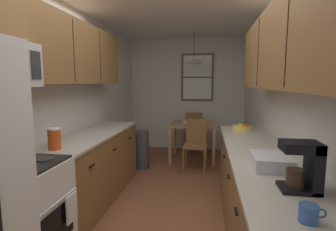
{
  "coord_description": "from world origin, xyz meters",
  "views": [
    {
      "loc": [
        0.49,
        -2.31,
        1.56
      ],
      "look_at": [
        -0.08,
        1.31,
        1.08
      ],
      "focal_mm": 27.31,
      "sensor_mm": 36.0,
      "label": 1
    }
  ],
  "objects_px": {
    "dining_table": "(193,129)",
    "fruit_bowl": "(242,128)",
    "storage_canister": "(54,139)",
    "dining_chair_near": "(196,142)",
    "table_serving_bowl": "(188,122)",
    "stove_range": "(21,217)",
    "dish_rack": "(271,162)",
    "coffee_maker": "(305,165)",
    "mug_spare": "(309,213)",
    "dining_chair_far": "(194,130)",
    "trash_bin": "(141,150)"
  },
  "relations": [
    {
      "from": "dining_chair_near",
      "to": "coffee_maker",
      "type": "distance_m",
      "value": 3.02
    },
    {
      "from": "storage_canister",
      "to": "mug_spare",
      "type": "xyz_separation_m",
      "value": [
        1.97,
        -1.03,
        -0.06
      ]
    },
    {
      "from": "storage_canister",
      "to": "table_serving_bowl",
      "type": "distance_m",
      "value": 3.02
    },
    {
      "from": "mug_spare",
      "to": "dish_rack",
      "type": "bearing_deg",
      "value": 89.45
    },
    {
      "from": "coffee_maker",
      "to": "mug_spare",
      "type": "bearing_deg",
      "value": -105.69
    },
    {
      "from": "storage_canister",
      "to": "fruit_bowl",
      "type": "distance_m",
      "value": 2.37
    },
    {
      "from": "dining_chair_near",
      "to": "fruit_bowl",
      "type": "relative_size",
      "value": 3.41
    },
    {
      "from": "stove_range",
      "to": "dining_table",
      "type": "height_order",
      "value": "stove_range"
    },
    {
      "from": "stove_range",
      "to": "dining_chair_near",
      "type": "bearing_deg",
      "value": 64.77
    },
    {
      "from": "dish_rack",
      "to": "table_serving_bowl",
      "type": "bearing_deg",
      "value": 106.05
    },
    {
      "from": "dining_chair_far",
      "to": "dining_chair_near",
      "type": "bearing_deg",
      "value": -85.87
    },
    {
      "from": "stove_range",
      "to": "storage_canister",
      "type": "distance_m",
      "value": 0.75
    },
    {
      "from": "coffee_maker",
      "to": "trash_bin",
      "type": "bearing_deg",
      "value": 122.27
    },
    {
      "from": "dining_table",
      "to": "dish_rack",
      "type": "distance_m",
      "value": 3.17
    },
    {
      "from": "storage_canister",
      "to": "trash_bin",
      "type": "bearing_deg",
      "value": 82.06
    },
    {
      "from": "dining_chair_near",
      "to": "coffee_maker",
      "type": "height_order",
      "value": "coffee_maker"
    },
    {
      "from": "fruit_bowl",
      "to": "table_serving_bowl",
      "type": "relative_size",
      "value": 1.27
    },
    {
      "from": "dining_chair_near",
      "to": "table_serving_bowl",
      "type": "relative_size",
      "value": 4.34
    },
    {
      "from": "dining_table",
      "to": "dining_chair_far",
      "type": "xyz_separation_m",
      "value": [
        -0.01,
        0.62,
        -0.12
      ]
    },
    {
      "from": "storage_canister",
      "to": "mug_spare",
      "type": "height_order",
      "value": "storage_canister"
    },
    {
      "from": "dining_table",
      "to": "table_serving_bowl",
      "type": "height_order",
      "value": "table_serving_bowl"
    },
    {
      "from": "dining_chair_near",
      "to": "trash_bin",
      "type": "bearing_deg",
      "value": -177.36
    },
    {
      "from": "dining_table",
      "to": "table_serving_bowl",
      "type": "bearing_deg",
      "value": -173.24
    },
    {
      "from": "coffee_maker",
      "to": "table_serving_bowl",
      "type": "bearing_deg",
      "value": 105.73
    },
    {
      "from": "dish_rack",
      "to": "mug_spare",
      "type": "bearing_deg",
      "value": -90.55
    },
    {
      "from": "storage_canister",
      "to": "dining_table",
      "type": "bearing_deg",
      "value": 66.85
    },
    {
      "from": "stove_range",
      "to": "table_serving_bowl",
      "type": "xyz_separation_m",
      "value": [
        1.09,
        3.32,
        0.3
      ]
    },
    {
      "from": "stove_range",
      "to": "dining_chair_far",
      "type": "distance_m",
      "value": 4.12
    },
    {
      "from": "dining_table",
      "to": "trash_bin",
      "type": "bearing_deg",
      "value": -143.78
    },
    {
      "from": "dining_chair_far",
      "to": "mug_spare",
      "type": "xyz_separation_m",
      "value": [
        0.77,
        -4.46,
        0.44
      ]
    },
    {
      "from": "dining_table",
      "to": "fruit_bowl",
      "type": "bearing_deg",
      "value": -62.9
    },
    {
      "from": "dining_chair_near",
      "to": "fruit_bowl",
      "type": "height_order",
      "value": "fruit_bowl"
    },
    {
      "from": "storage_canister",
      "to": "mug_spare",
      "type": "bearing_deg",
      "value": -27.69
    },
    {
      "from": "storage_canister",
      "to": "coffee_maker",
      "type": "relative_size",
      "value": 0.7
    },
    {
      "from": "dining_chair_far",
      "to": "trash_bin",
      "type": "distance_m",
      "value": 1.57
    },
    {
      "from": "trash_bin",
      "to": "dish_rack",
      "type": "distance_m",
      "value": 2.99
    },
    {
      "from": "dish_rack",
      "to": "fruit_bowl",
      "type": "bearing_deg",
      "value": 90.63
    },
    {
      "from": "storage_canister",
      "to": "mug_spare",
      "type": "relative_size",
      "value": 1.7
    },
    {
      "from": "table_serving_bowl",
      "to": "coffee_maker",
      "type": "bearing_deg",
      "value": -74.27
    },
    {
      "from": "dining_table",
      "to": "coffee_maker",
      "type": "height_order",
      "value": "coffee_maker"
    },
    {
      "from": "coffee_maker",
      "to": "dish_rack",
      "type": "bearing_deg",
      "value": 103.37
    },
    {
      "from": "dining_table",
      "to": "storage_canister",
      "type": "xyz_separation_m",
      "value": [
        -1.2,
        -2.81,
        0.39
      ]
    },
    {
      "from": "dining_chair_far",
      "to": "stove_range",
      "type": "bearing_deg",
      "value": -106.8
    },
    {
      "from": "mug_spare",
      "to": "storage_canister",
      "type": "bearing_deg",
      "value": 152.31
    },
    {
      "from": "mug_spare",
      "to": "dish_rack",
      "type": "distance_m",
      "value": 0.79
    },
    {
      "from": "mug_spare",
      "to": "dining_chair_far",
      "type": "bearing_deg",
      "value": 99.82
    },
    {
      "from": "stove_range",
      "to": "dining_table",
      "type": "relative_size",
      "value": 1.26
    },
    {
      "from": "stove_range",
      "to": "trash_bin",
      "type": "relative_size",
      "value": 1.62
    },
    {
      "from": "fruit_bowl",
      "to": "table_serving_bowl",
      "type": "distance_m",
      "value": 1.71
    },
    {
      "from": "fruit_bowl",
      "to": "mug_spare",
      "type": "bearing_deg",
      "value": -89.77
    }
  ]
}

